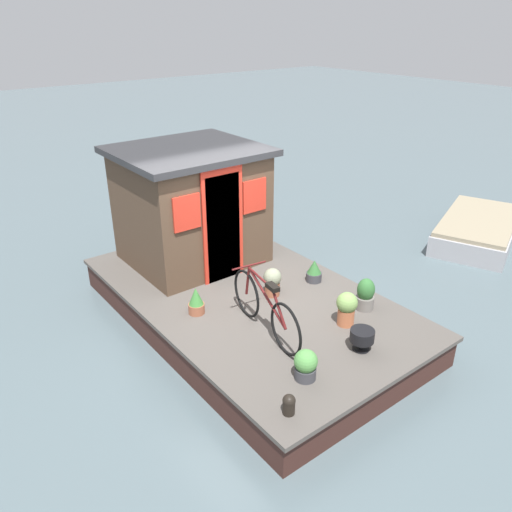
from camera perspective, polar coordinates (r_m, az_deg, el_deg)
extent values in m
plane|color=#4C5B60|center=(7.92, -0.89, -7.23)|extent=(60.00, 60.00, 0.00)
cube|color=#4C4742|center=(7.69, -0.92, -4.40)|extent=(5.30, 3.08, 0.06)
cube|color=#381E19|center=(7.81, -0.90, -5.93)|extent=(5.19, 3.02, 0.42)
cube|color=#4C3828|center=(8.47, -7.30, 5.33)|extent=(1.81, 2.03, 1.82)
cube|color=#28282B|center=(8.19, -7.68, 11.63)|extent=(2.01, 2.23, 0.10)
cube|color=#19334C|center=(7.76, -3.74, 3.08)|extent=(0.04, 0.60, 1.70)
cube|color=red|center=(7.73, -3.72, 3.41)|extent=(0.03, 0.72, 1.80)
cube|color=red|center=(7.95, -0.17, 6.78)|extent=(0.03, 0.44, 0.52)
cube|color=red|center=(7.31, -7.78, 4.83)|extent=(0.03, 0.44, 0.52)
torus|color=black|center=(6.98, -1.08, -4.25)|extent=(0.68, 0.13, 0.68)
torus|color=black|center=(6.25, 3.36, -8.22)|extent=(0.68, 0.13, 0.68)
cylinder|color=#4C1414|center=(6.46, 1.20, -4.65)|extent=(0.93, 0.17, 0.47)
cylinder|color=#4C1414|center=(6.49, 0.50, -2.49)|extent=(0.60, 0.12, 0.06)
cylinder|color=#4C1414|center=(6.25, 2.61, -5.98)|extent=(0.35, 0.09, 0.43)
cylinder|color=#4C1414|center=(6.84, -0.94, -2.81)|extent=(0.12, 0.05, 0.44)
cube|color=black|center=(6.25, 1.87, -3.51)|extent=(0.21, 0.13, 0.06)
cylinder|color=#4C1414|center=(6.70, -0.79, -1.09)|extent=(0.10, 0.50, 0.02)
cylinder|color=#38383D|center=(8.04, 6.51, -2.33)|extent=(0.25, 0.25, 0.14)
cone|color=#2D602D|center=(7.95, 6.57, -1.19)|extent=(0.22, 0.22, 0.22)
cylinder|color=#B2603D|center=(7.00, 10.06, -6.72)|extent=(0.23, 0.23, 0.24)
sphere|color=#70934C|center=(6.89, 10.20, -5.19)|extent=(0.29, 0.29, 0.29)
cylinder|color=#935138|center=(7.21, -6.70, -5.87)|extent=(0.23, 0.23, 0.14)
cone|color=#387533|center=(7.11, -6.78, -4.51)|extent=(0.21, 0.21, 0.25)
cylinder|color=slate|center=(7.42, 12.11, -5.13)|extent=(0.26, 0.26, 0.19)
ellipsoid|color=#2D602D|center=(7.31, 12.26, -3.71)|extent=(0.25, 0.25, 0.33)
cylinder|color=#935138|center=(7.59, 1.83, -3.70)|extent=(0.22, 0.22, 0.20)
sphere|color=gray|center=(7.49, 1.86, -2.39)|extent=(0.27, 0.27, 0.27)
cylinder|color=#38383D|center=(6.02, 5.55, -12.96)|extent=(0.25, 0.25, 0.15)
sphere|color=#4C8942|center=(5.92, 5.62, -11.68)|extent=(0.28, 0.28, 0.28)
cylinder|color=black|center=(6.50, 11.85, -8.74)|extent=(0.31, 0.31, 0.15)
cylinder|color=black|center=(6.58, 11.74, -9.76)|extent=(0.04, 0.04, 0.13)
cylinder|color=black|center=(6.61, 11.70, -10.15)|extent=(0.21, 0.21, 0.02)
cylinder|color=black|center=(5.56, 3.71, -16.57)|extent=(0.13, 0.13, 0.17)
sphere|color=black|center=(5.51, 3.73, -15.92)|extent=(0.14, 0.14, 0.14)
cube|color=#99999E|center=(11.54, 23.62, 2.62)|extent=(2.27, 3.04, 0.41)
cube|color=gray|center=(11.46, 23.83, 3.75)|extent=(2.18, 2.92, 0.08)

